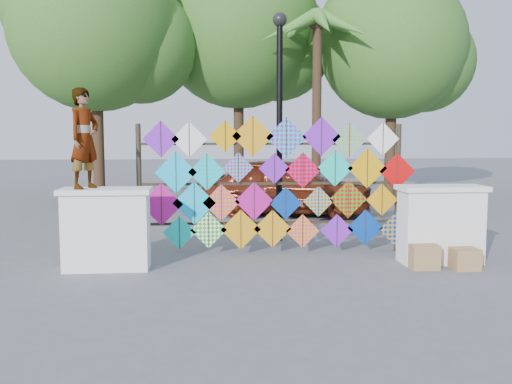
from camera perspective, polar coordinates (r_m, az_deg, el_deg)
ground at (r=9.48m, az=2.03°, el=-7.11°), size 80.00×80.00×0.00m
parapet_left at (r=9.23m, az=-14.72°, el=-3.54°), size 1.40×0.65×1.28m
parapet_right at (r=9.86m, az=17.97°, el=-3.04°), size 1.40×0.65×1.28m
kite_rack at (r=10.01m, az=1.96°, el=0.62°), size 4.99×0.24×2.45m
tree_west at (r=18.78m, az=-15.47°, el=15.60°), size 5.85×5.20×8.01m
tree_mid at (r=20.57m, az=-1.47°, el=16.03°), size 6.30×5.60×8.61m
tree_east at (r=19.92m, az=13.73°, el=13.92°), size 5.40×4.80×7.42m
palm_tree at (r=17.72m, az=6.16°, el=14.97°), size 3.62×3.62×5.83m
vendor_woman at (r=9.17m, az=-16.80°, el=5.16°), size 0.61×0.67×1.55m
sedan at (r=14.96m, az=3.14°, el=0.59°), size 4.81×3.04×1.53m
lamppost at (r=11.28m, az=2.36°, el=8.71°), size 0.28×0.28×4.46m
cardboard_box_near at (r=9.46m, az=16.37°, el=-6.18°), size 0.44×0.39×0.39m
cardboard_box_far at (r=9.59m, az=20.16°, el=-6.29°), size 0.40×0.37×0.34m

